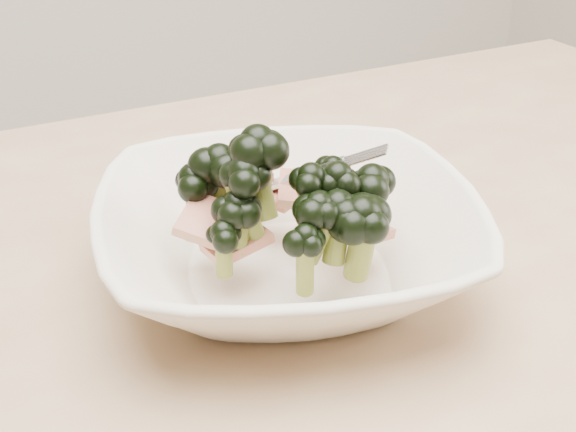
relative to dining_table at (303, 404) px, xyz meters
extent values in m
cube|color=tan|center=(0.00, 0.00, 0.08)|extent=(1.20, 0.80, 0.04)
cylinder|color=tan|center=(0.55, 0.35, -0.30)|extent=(0.06, 0.06, 0.71)
imported|color=beige|center=(0.00, 0.02, 0.13)|extent=(0.33, 0.33, 0.06)
cylinder|color=olive|center=(-0.02, -0.04, 0.14)|extent=(0.02, 0.02, 0.04)
ellipsoid|color=black|center=(-0.02, -0.04, 0.17)|extent=(0.03, 0.03, 0.02)
cylinder|color=olive|center=(-0.01, 0.04, 0.17)|extent=(0.02, 0.02, 0.04)
ellipsoid|color=black|center=(-0.01, 0.04, 0.19)|extent=(0.03, 0.03, 0.03)
cylinder|color=olive|center=(0.02, -0.01, 0.16)|extent=(0.02, 0.02, 0.04)
ellipsoid|color=black|center=(0.02, -0.01, 0.18)|extent=(0.03, 0.03, 0.02)
cylinder|color=olive|center=(-0.06, 0.00, 0.14)|extent=(0.01, 0.02, 0.03)
ellipsoid|color=black|center=(-0.06, 0.00, 0.16)|extent=(0.03, 0.03, 0.02)
cylinder|color=olive|center=(-0.04, 0.02, 0.16)|extent=(0.02, 0.02, 0.05)
ellipsoid|color=black|center=(-0.04, 0.02, 0.19)|extent=(0.04, 0.04, 0.03)
cylinder|color=olive|center=(0.00, 0.00, 0.17)|extent=(0.02, 0.02, 0.03)
ellipsoid|color=black|center=(0.00, 0.00, 0.19)|extent=(0.03, 0.03, 0.02)
cylinder|color=olive|center=(0.05, -0.01, 0.15)|extent=(0.02, 0.02, 0.04)
ellipsoid|color=black|center=(0.05, -0.01, 0.18)|extent=(0.04, 0.04, 0.03)
cylinder|color=olive|center=(0.00, -0.03, 0.16)|extent=(0.02, 0.02, 0.04)
ellipsoid|color=black|center=(0.00, -0.03, 0.18)|extent=(0.03, 0.03, 0.03)
cylinder|color=olive|center=(-0.05, 0.06, 0.15)|extent=(0.02, 0.02, 0.04)
ellipsoid|color=black|center=(-0.05, 0.06, 0.17)|extent=(0.04, 0.04, 0.03)
cylinder|color=olive|center=(0.05, 0.04, 0.15)|extent=(0.02, 0.01, 0.03)
ellipsoid|color=black|center=(0.05, 0.04, 0.17)|extent=(0.03, 0.03, 0.02)
cylinder|color=olive|center=(0.02, -0.01, 0.16)|extent=(0.02, 0.02, 0.04)
ellipsoid|color=black|center=(0.02, -0.01, 0.19)|extent=(0.03, 0.03, 0.03)
cylinder|color=olive|center=(0.01, -0.03, 0.15)|extent=(0.02, 0.02, 0.04)
ellipsoid|color=black|center=(0.01, -0.03, 0.18)|extent=(0.04, 0.04, 0.03)
cylinder|color=olive|center=(0.02, -0.04, 0.15)|extent=(0.02, 0.02, 0.04)
ellipsoid|color=black|center=(0.02, -0.04, 0.17)|extent=(0.04, 0.04, 0.03)
cylinder|color=olive|center=(-0.04, 0.01, 0.15)|extent=(0.02, 0.02, 0.03)
ellipsoid|color=black|center=(-0.04, 0.01, 0.17)|extent=(0.03, 0.03, 0.03)
cylinder|color=olive|center=(-0.04, 0.06, 0.16)|extent=(0.02, 0.02, 0.04)
ellipsoid|color=black|center=(-0.04, 0.06, 0.18)|extent=(0.04, 0.04, 0.03)
cylinder|color=olive|center=(-0.02, 0.03, 0.18)|extent=(0.02, 0.03, 0.05)
ellipsoid|color=black|center=(-0.02, 0.03, 0.21)|extent=(0.04, 0.04, 0.03)
cube|color=maroon|center=(-0.04, 0.02, 0.14)|extent=(0.05, 0.03, 0.01)
cube|color=maroon|center=(0.05, 0.02, 0.15)|extent=(0.05, 0.05, 0.02)
cube|color=maroon|center=(0.02, 0.06, 0.15)|extent=(0.04, 0.05, 0.01)
cube|color=maroon|center=(-0.06, 0.03, 0.15)|extent=(0.05, 0.05, 0.02)
cube|color=maroon|center=(0.05, 0.00, 0.14)|extent=(0.04, 0.04, 0.01)
cube|color=maroon|center=(0.01, 0.07, 0.14)|extent=(0.05, 0.05, 0.01)
cube|color=maroon|center=(-0.01, 0.09, 0.15)|extent=(0.05, 0.04, 0.01)
cube|color=maroon|center=(0.04, 0.03, 0.14)|extent=(0.03, 0.06, 0.01)
camera|label=1|loc=(-0.22, -0.40, 0.41)|focal=50.00mm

